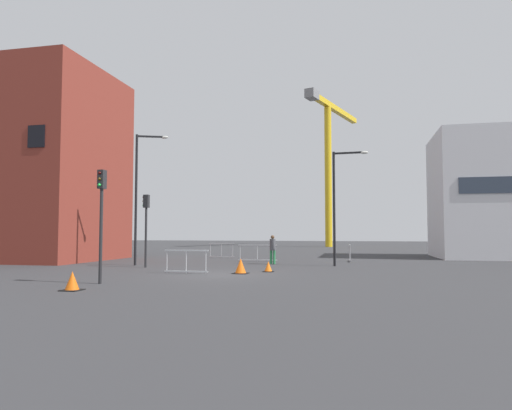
{
  "coord_description": "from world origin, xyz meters",
  "views": [
    {
      "loc": [
        6.1,
        -19.97,
        1.88
      ],
      "look_at": [
        0.0,
        7.77,
        3.54
      ],
      "focal_mm": 32.69,
      "sensor_mm": 36.0,
      "label": 1
    }
  ],
  "objects_px": {
    "traffic_light_corner": "(101,207)",
    "traffic_cone_striped": "(268,267)",
    "streetlamp_short": "(339,197)",
    "pedestrian_walking": "(273,247)",
    "construction_crane": "(329,147)",
    "traffic_cone_orange": "(72,282)",
    "traffic_light_far": "(146,218)",
    "streetlamp_tall": "(140,188)",
    "traffic_cone_by_barrier": "(241,266)"
  },
  "relations": [
    {
      "from": "construction_crane",
      "to": "pedestrian_walking",
      "type": "bearing_deg",
      "value": -92.32
    },
    {
      "from": "traffic_cone_by_barrier",
      "to": "traffic_cone_striped",
      "type": "bearing_deg",
      "value": 49.23
    },
    {
      "from": "streetlamp_tall",
      "to": "streetlamp_short",
      "type": "bearing_deg",
      "value": 8.94
    },
    {
      "from": "streetlamp_tall",
      "to": "construction_crane",
      "type": "bearing_deg",
      "value": 76.58
    },
    {
      "from": "traffic_light_far",
      "to": "pedestrian_walking",
      "type": "xyz_separation_m",
      "value": [
        6.19,
        3.99,
        -1.64
      ]
    },
    {
      "from": "traffic_light_far",
      "to": "traffic_cone_by_barrier",
      "type": "xyz_separation_m",
      "value": [
        5.89,
        -2.49,
        -2.3
      ]
    },
    {
      "from": "traffic_cone_striped",
      "to": "traffic_cone_orange",
      "type": "distance_m",
      "value": 9.67
    },
    {
      "from": "traffic_light_corner",
      "to": "pedestrian_walking",
      "type": "height_order",
      "value": "traffic_light_corner"
    },
    {
      "from": "traffic_light_corner",
      "to": "traffic_cone_striped",
      "type": "bearing_deg",
      "value": 51.81
    },
    {
      "from": "traffic_light_far",
      "to": "streetlamp_tall",
      "type": "bearing_deg",
      "value": 127.26
    },
    {
      "from": "construction_crane",
      "to": "traffic_cone_orange",
      "type": "xyz_separation_m",
      "value": [
        -5.46,
        -47.3,
        -12.66
      ]
    },
    {
      "from": "traffic_light_far",
      "to": "pedestrian_walking",
      "type": "distance_m",
      "value": 7.55
    },
    {
      "from": "traffic_light_corner",
      "to": "construction_crane",
      "type": "bearing_deg",
      "value": 82.9
    },
    {
      "from": "pedestrian_walking",
      "to": "traffic_cone_striped",
      "type": "bearing_deg",
      "value": -81.86
    },
    {
      "from": "traffic_cone_by_barrier",
      "to": "construction_crane",
      "type": "bearing_deg",
      "value": 87.63
    },
    {
      "from": "traffic_light_corner",
      "to": "traffic_cone_striped",
      "type": "xyz_separation_m",
      "value": [
        5.03,
        6.4,
        -2.57
      ]
    },
    {
      "from": "streetlamp_short",
      "to": "traffic_cone_striped",
      "type": "distance_m",
      "value": 6.57
    },
    {
      "from": "streetlamp_tall",
      "to": "traffic_cone_striped",
      "type": "relative_size",
      "value": 15.09
    },
    {
      "from": "traffic_cone_orange",
      "to": "traffic_light_far",
      "type": "bearing_deg",
      "value": 102.24
    },
    {
      "from": "pedestrian_walking",
      "to": "construction_crane",
      "type": "bearing_deg",
      "value": 87.68
    },
    {
      "from": "traffic_light_far",
      "to": "pedestrian_walking",
      "type": "relative_size",
      "value": 2.29
    },
    {
      "from": "construction_crane",
      "to": "pedestrian_walking",
      "type": "xyz_separation_m",
      "value": [
        -1.36,
        -33.67,
        -11.95
      ]
    },
    {
      "from": "construction_crane",
      "to": "traffic_light_far",
      "type": "bearing_deg",
      "value": -101.34
    },
    {
      "from": "construction_crane",
      "to": "traffic_light_far",
      "type": "height_order",
      "value": "construction_crane"
    },
    {
      "from": "streetlamp_short",
      "to": "traffic_light_far",
      "type": "distance_m",
      "value": 10.68
    },
    {
      "from": "traffic_cone_by_barrier",
      "to": "streetlamp_tall",
      "type": "bearing_deg",
      "value": 150.67
    },
    {
      "from": "construction_crane",
      "to": "traffic_light_far",
      "type": "relative_size",
      "value": 4.89
    },
    {
      "from": "construction_crane",
      "to": "streetlamp_short",
      "type": "bearing_deg",
      "value": -85.76
    },
    {
      "from": "construction_crane",
      "to": "traffic_light_corner",
      "type": "distance_m",
      "value": 46.8
    },
    {
      "from": "traffic_light_corner",
      "to": "streetlamp_short",
      "type": "bearing_deg",
      "value": 52.94
    },
    {
      "from": "traffic_light_far",
      "to": "traffic_cone_by_barrier",
      "type": "relative_size",
      "value": 5.65
    },
    {
      "from": "construction_crane",
      "to": "pedestrian_walking",
      "type": "relative_size",
      "value": 11.22
    },
    {
      "from": "traffic_light_corner",
      "to": "traffic_cone_striped",
      "type": "relative_size",
      "value": 8.39
    },
    {
      "from": "streetlamp_tall",
      "to": "traffic_cone_by_barrier",
      "type": "xyz_separation_m",
      "value": [
        6.98,
        -3.92,
        -4.1
      ]
    },
    {
      "from": "streetlamp_tall",
      "to": "traffic_light_far",
      "type": "bearing_deg",
      "value": -52.74
    },
    {
      "from": "pedestrian_walking",
      "to": "traffic_cone_orange",
      "type": "relative_size",
      "value": 2.76
    },
    {
      "from": "streetlamp_short",
      "to": "construction_crane",
      "type": "bearing_deg",
      "value": 94.24
    },
    {
      "from": "traffic_light_far",
      "to": "traffic_cone_by_barrier",
      "type": "height_order",
      "value": "traffic_light_far"
    },
    {
      "from": "traffic_cone_by_barrier",
      "to": "traffic_cone_striped",
      "type": "xyz_separation_m",
      "value": [
        1.05,
        1.22,
        -0.1
      ]
    },
    {
      "from": "traffic_light_corner",
      "to": "traffic_cone_by_barrier",
      "type": "height_order",
      "value": "traffic_light_corner"
    },
    {
      "from": "streetlamp_tall",
      "to": "traffic_cone_orange",
      "type": "distance_m",
      "value": 12.24
    },
    {
      "from": "streetlamp_short",
      "to": "pedestrian_walking",
      "type": "height_order",
      "value": "streetlamp_short"
    },
    {
      "from": "construction_crane",
      "to": "traffic_light_far",
      "type": "xyz_separation_m",
      "value": [
        -7.55,
        -37.66,
        -10.32
      ]
    },
    {
      "from": "streetlamp_short",
      "to": "traffic_light_far",
      "type": "relative_size",
      "value": 1.64
    },
    {
      "from": "streetlamp_tall",
      "to": "traffic_light_far",
      "type": "relative_size",
      "value": 1.93
    },
    {
      "from": "streetlamp_short",
      "to": "traffic_cone_by_barrier",
      "type": "height_order",
      "value": "streetlamp_short"
    },
    {
      "from": "pedestrian_walking",
      "to": "traffic_cone_striped",
      "type": "distance_m",
      "value": 5.37
    },
    {
      "from": "streetlamp_tall",
      "to": "traffic_cone_striped",
      "type": "height_order",
      "value": "streetlamp_tall"
    },
    {
      "from": "construction_crane",
      "to": "streetlamp_short",
      "type": "relative_size",
      "value": 2.98
    },
    {
      "from": "construction_crane",
      "to": "traffic_cone_by_barrier",
      "type": "distance_m",
      "value": 42.12
    }
  ]
}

